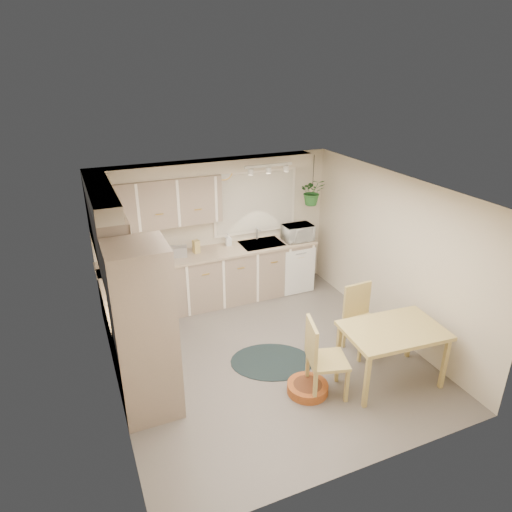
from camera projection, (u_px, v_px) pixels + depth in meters
name	position (u px, v px, depth m)	size (l,w,h in m)	color
floor	(267.00, 357.00, 6.38)	(4.20, 4.20, 0.00)	#655E59
ceiling	(269.00, 190.00, 5.43)	(4.20, 4.20, 0.00)	white
wall_back	(216.00, 229.00, 7.68)	(4.00, 0.04, 2.40)	beige
wall_front	(364.00, 375.00, 4.13)	(4.00, 0.04, 2.40)	beige
wall_left	(108.00, 311.00, 5.18)	(0.04, 4.20, 2.40)	beige
wall_right	(393.00, 256.00, 6.62)	(0.04, 4.20, 2.40)	beige
base_cab_left	(130.00, 324.00, 6.33)	(0.60, 1.85, 0.90)	gray
base_cab_back	(212.00, 278.00, 7.65)	(3.60, 0.60, 0.90)	gray
counter_left	(127.00, 294.00, 6.14)	(0.64, 1.89, 0.04)	#C2A58D
counter_back	(211.00, 253.00, 7.45)	(3.64, 0.64, 0.04)	#C2A58D
oven_stack	(144.00, 333.00, 5.04)	(0.65, 0.65, 2.10)	gray
wall_oven_face	(173.00, 327.00, 5.16)	(0.02, 0.56, 0.58)	silver
upper_cab_left	(107.00, 230.00, 5.84)	(0.35, 2.00, 0.75)	gray
upper_cab_back	(156.00, 203.00, 6.92)	(2.00, 0.35, 0.75)	gray
soffit_left	(100.00, 194.00, 5.64)	(0.30, 2.00, 0.20)	beige
soffit_back	(205.00, 167.00, 7.04)	(3.60, 0.30, 0.20)	beige
cooktop	(135.00, 312.00, 5.65)	(0.52, 0.58, 0.02)	silver
range_hood	(129.00, 280.00, 5.46)	(0.40, 0.60, 0.14)	silver
window_blinds	(255.00, 202.00, 7.74)	(1.40, 0.02, 1.00)	silver
window_frame	(255.00, 202.00, 7.75)	(1.50, 0.02, 1.10)	white
sink	(262.00, 246.00, 7.79)	(0.70, 0.48, 0.10)	#A5A7AC
dishwasher_front	(300.00, 272.00, 7.94)	(0.58, 0.01, 0.83)	silver
track_light_bar	(268.00, 165.00, 7.01)	(0.80, 0.04, 0.04)	silver
wall_clock	(224.00, 171.00, 7.32)	(0.30, 0.30, 0.03)	#E0AE4F
dining_table	(390.00, 355.00, 5.79)	(1.22, 0.82, 0.77)	tan
chair_left	(328.00, 358.00, 5.51)	(0.48, 0.48, 1.02)	tan
chair_back	(365.00, 321.00, 6.33)	(0.46, 0.46, 0.97)	tan
braided_rug	(272.00, 362.00, 6.28)	(1.13, 0.85, 0.01)	black
pet_bed	(308.00, 388.00, 5.69)	(0.51, 0.51, 0.12)	#B55824
microwave	(298.00, 231.00, 7.86)	(0.50, 0.28, 0.34)	silver
soap_bottle	(228.00, 243.00, 7.69)	(0.09, 0.21, 0.10)	silver
hanging_plant	(312.00, 195.00, 7.70)	(0.41, 0.46, 0.36)	#266026
coffee_maker	(149.00, 253.00, 7.03)	(0.16, 0.20, 0.29)	black
toaster	(178.00, 251.00, 7.24)	(0.27, 0.16, 0.16)	#A5A7AC
knife_block	(196.00, 247.00, 7.37)	(0.10, 0.10, 0.21)	tan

